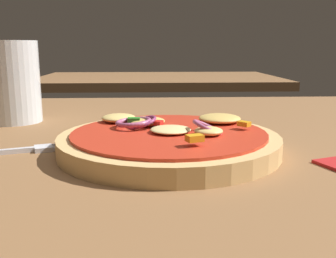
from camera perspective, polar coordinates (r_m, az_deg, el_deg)
name	(u,v)px	position (r m, az deg, el deg)	size (l,w,h in m)	color
dining_table	(133,170)	(0.40, -5.15, -6.02)	(1.16, 0.92, 0.03)	brown
pizza	(169,140)	(0.41, 0.15, -1.66)	(0.23, 0.23, 0.04)	tan
fork	(13,151)	(0.43, -21.69, -3.01)	(0.16, 0.06, 0.00)	silver
beer_glass	(12,86)	(0.61, -21.73, 5.79)	(0.08, 0.08, 0.12)	silver
background_table	(158,80)	(1.44, -1.43, 7.10)	(0.86, 0.51, 0.03)	brown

